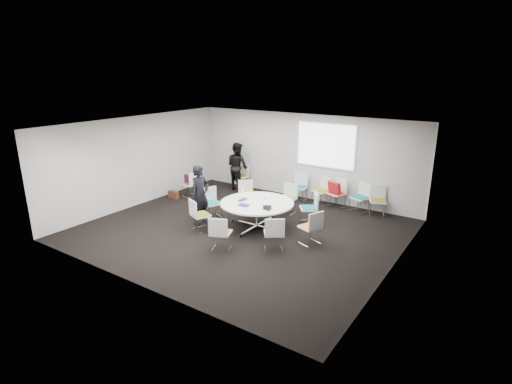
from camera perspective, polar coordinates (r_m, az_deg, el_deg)
The scene contains 31 objects.
room_shell at distance 10.34m, azimuth -1.72°, elevation 1.67°, with size 8.08×7.08×2.88m.
conference_table at distance 10.81m, azimuth 0.13°, elevation -2.58°, with size 1.99×1.99×0.73m.
projection_screen at distance 12.85m, azimuth 9.92°, elevation 6.54°, with size 1.90×0.03×1.35m, color white.
chair_ring_a at distance 9.99m, azimuth 7.75°, elevation -5.89°, with size 0.59×0.60×0.88m.
chair_ring_b at distance 11.29m, azimuth 7.54°, elevation -3.13°, with size 0.63×0.64×0.88m.
chair_ring_c at distance 12.01m, azimuth 4.50°, elevation -1.77°, with size 0.47×0.46×0.88m.
chair_ring_d at distance 12.33m, azimuth -1.36°, elevation -1.22°, with size 0.64×0.64×0.88m.
chair_ring_e at distance 11.69m, azimuth -6.24°, elevation -2.36°, with size 0.60×0.60×0.88m.
chair_ring_f at distance 10.80m, azimuth -7.96°, elevation -4.11°, with size 0.60×0.60×0.88m.
chair_ring_g at distance 9.60m, azimuth -5.05°, elevation -6.78°, with size 0.59×0.59×0.88m.
chair_ring_h at distance 9.56m, azimuth 2.58°, elevation -6.85°, with size 0.64×0.63×0.88m.
chair_back_a at distance 13.23m, azimuth 6.17°, elevation -0.02°, with size 0.52×0.51×0.88m.
chair_back_b at distance 12.93m, azimuth 9.32°, elevation -0.56°, with size 0.58×0.57×0.88m.
chair_back_c at distance 12.75m, azimuth 11.41°, elevation -0.94°, with size 0.58×0.57×0.88m.
chair_back_d at distance 12.50m, azimuth 14.56°, elevation -1.52°, with size 0.58×0.58×0.88m.
chair_back_e at distance 12.34m, azimuth 16.94°, elevation -1.97°, with size 0.59×0.59×0.88m.
chair_spare_left at distance 13.70m, azimuth -9.27°, elevation 0.45°, with size 0.49×0.50×0.88m.
chair_person_back at distance 14.49m, azimuth -2.25°, elevation 1.59°, with size 0.58×0.57×0.88m.
person_main at distance 11.11m, azimuth -7.99°, elevation -0.43°, with size 0.61×0.40×1.67m, color black.
person_back at distance 14.22m, azimuth -2.68°, elevation 3.70°, with size 0.83×0.65×1.71m, color black.
laptop at distance 10.88m, azimuth -1.76°, elevation -1.16°, with size 0.33×0.21×0.03m, color #333338.
laptop_lid at distance 11.05m, azimuth -1.90°, elevation -0.23°, with size 0.30×0.02×0.22m, color silver.
notebook_black at distance 10.32m, azimuth 1.61°, elevation -2.21°, with size 0.22×0.30×0.02m, color black.
tablet_folio at distance 10.48m, azimuth -1.75°, elevation -1.88°, with size 0.26×0.20×0.03m, color navy.
papers_right at distance 10.63m, azimuth 3.45°, elevation -1.70°, with size 0.30×0.21×0.00m, color white.
papers_front at distance 10.30m, azimuth 2.67°, elevation -2.31°, with size 0.30×0.21×0.00m, color white.
cup at distance 11.01m, azimuth 1.23°, elevation -0.76°, with size 0.08×0.08×0.09m, color white.
phone at distance 10.11m, azimuth 1.77°, elevation -2.66°, with size 0.14×0.07×0.01m, color black.
maroon_bag at distance 13.62m, azimuth -9.39°, elevation 1.85°, with size 0.40×0.14×0.28m, color #44122D.
brown_bag at distance 13.70m, azimuth -11.70°, elevation -0.37°, with size 0.36×0.16×0.24m, color #482717.
red_jacket at distance 12.43m, azimuth 11.11°, elevation 0.66°, with size 0.44×0.10×0.35m, color #AC1518.
Camera 1 is at (5.89, -8.11, 4.16)m, focal length 28.00 mm.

